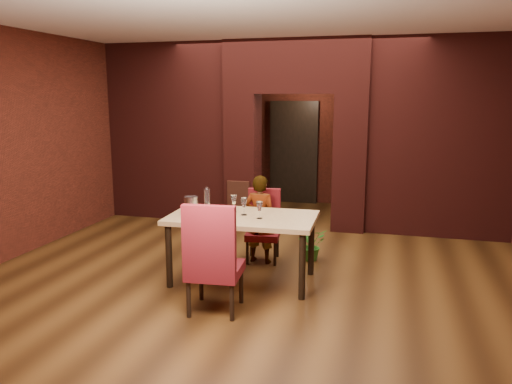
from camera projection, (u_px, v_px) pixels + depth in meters
floor at (267, 260)px, 7.00m from camera, size 8.00×8.00×0.00m
ceiling at (268, 22)px, 6.39m from camera, size 7.00×8.00×0.04m
wall_back at (314, 128)px, 10.48m from camera, size 7.00×0.04×3.20m
wall_front at (101, 214)px, 2.91m from camera, size 7.00×0.04×3.20m
wall_left at (45, 140)px, 7.61m from camera, size 0.04×8.00×3.20m
pillar_left at (243, 159)px, 8.92m from camera, size 0.55×0.55×2.30m
pillar_right at (350, 163)px, 8.43m from camera, size 0.55×0.55×2.30m
lintel at (297, 67)px, 8.37m from camera, size 2.45×0.55×0.90m
wing_wall_left at (170, 133)px, 9.20m from camera, size 2.28×0.35×3.20m
wing_wall_right at (441, 138)px, 7.97m from camera, size 2.28×0.35×3.20m
vent_panel at (238, 195)px, 8.76m from camera, size 0.40×0.03×0.50m
rear_door at (294, 154)px, 10.63m from camera, size 0.90×0.08×2.10m
rear_door_frame at (294, 154)px, 10.60m from camera, size 1.02×0.04×2.22m
dining_table at (243, 248)px, 6.16m from camera, size 1.82×1.07×0.83m
chair_far at (263, 226)px, 6.90m from camera, size 0.51×0.51×0.99m
chair_near at (215, 256)px, 5.27m from camera, size 0.59×0.59×1.21m
person_seated at (260, 219)px, 6.82m from camera, size 0.47×0.34×1.22m
wine_glass_a at (234, 204)px, 6.27m from camera, size 0.09×0.09×0.21m
wine_glass_b at (244, 206)px, 6.09m from camera, size 0.09×0.09×0.22m
wine_glass_c at (259, 210)px, 5.92m from camera, size 0.08×0.08×0.20m
tasting_sheet at (221, 217)px, 6.02m from camera, size 0.27×0.21×0.00m
wine_bucket at (191, 205)px, 6.18m from camera, size 0.17×0.17×0.21m
water_bottle at (207, 200)px, 6.24m from camera, size 0.07×0.07×0.32m
potted_plant at (311, 245)px, 6.98m from camera, size 0.52×0.52×0.44m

